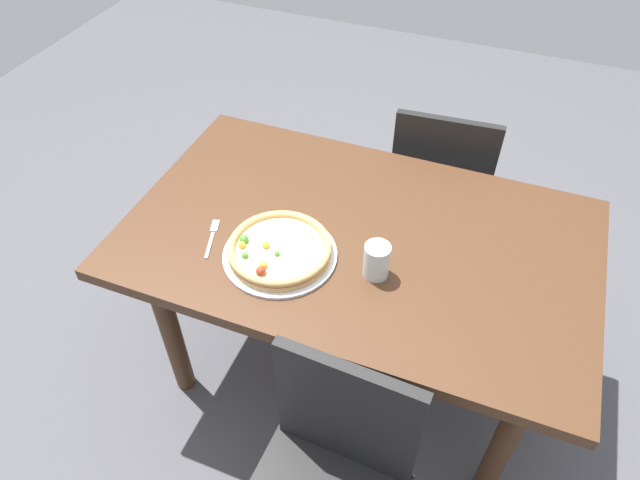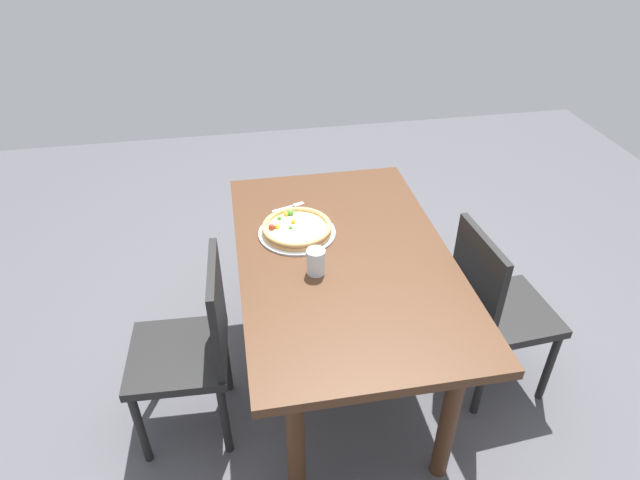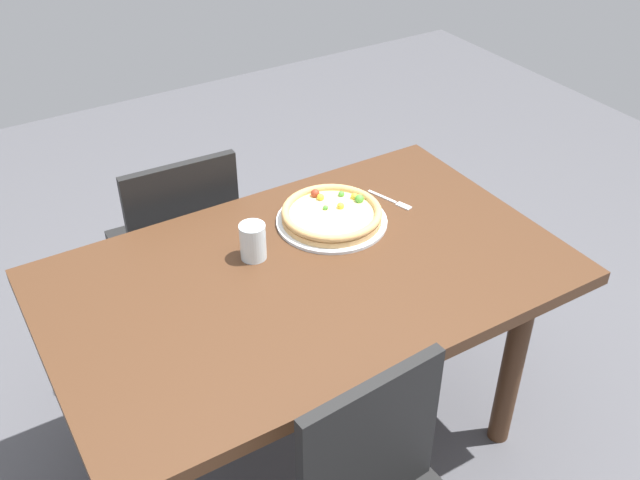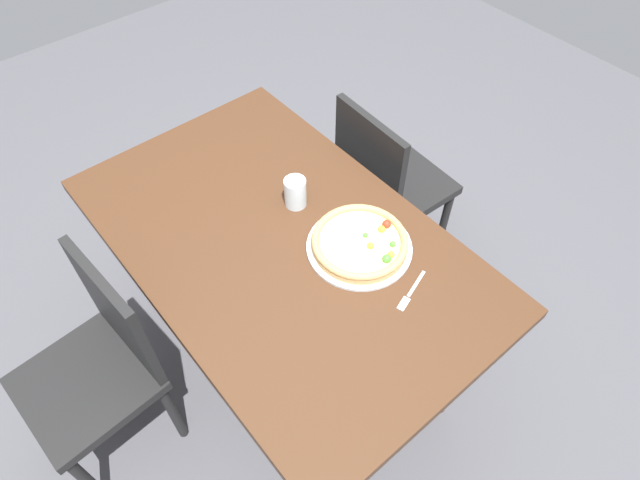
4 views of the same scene
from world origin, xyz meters
name	(u,v)px [view 2 (image 2 of 4)]	position (x,y,z in m)	size (l,w,h in m)	color
ground_plane	(340,375)	(0.00, 0.00, 0.00)	(6.00, 6.00, 0.00)	#4C4C51
dining_table	(344,273)	(0.00, 0.00, 0.65)	(1.44, 0.89, 0.75)	#472B19
chair_near	(193,346)	(0.15, -0.66, 0.48)	(0.42, 0.42, 0.87)	black
chair_far	(494,307)	(0.14, 0.66, 0.48)	(0.43, 0.43, 0.87)	black
plate	(297,233)	(-0.19, -0.17, 0.75)	(0.34, 0.34, 0.01)	silver
pizza	(297,228)	(-0.19, -0.17, 0.78)	(0.31, 0.31, 0.05)	tan
fork	(291,206)	(-0.42, -0.17, 0.75)	(0.07, 0.16, 0.00)	silver
drinking_glass	(316,262)	(0.10, -0.14, 0.80)	(0.08, 0.08, 0.11)	silver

